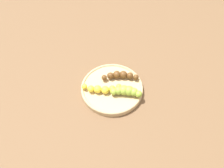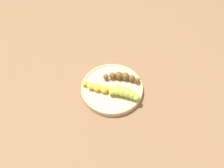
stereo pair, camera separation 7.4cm
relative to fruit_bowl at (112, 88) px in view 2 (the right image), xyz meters
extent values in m
plane|color=brown|center=(0.00, 0.00, -0.01)|extent=(2.40, 2.40, 0.00)
cylinder|color=tan|center=(0.00, 0.00, 0.00)|extent=(0.23, 0.23, 0.02)
torus|color=tan|center=(0.00, 0.00, 0.01)|extent=(0.23, 0.23, 0.01)
sphere|color=yellow|center=(-0.10, 0.03, 0.02)|extent=(0.02, 0.02, 0.02)
sphere|color=yellow|center=(-0.08, 0.01, 0.02)|extent=(0.02, 0.02, 0.02)
sphere|color=yellow|center=(-0.06, 0.00, 0.02)|extent=(0.03, 0.03, 0.03)
sphere|color=yellow|center=(-0.03, -0.01, 0.02)|extent=(0.03, 0.03, 0.03)
sphere|color=yellow|center=(-0.01, -0.02, 0.02)|extent=(0.02, 0.02, 0.02)
sphere|color=yellow|center=(0.02, -0.02, 0.02)|extent=(0.02, 0.02, 0.02)
sphere|color=#8CAD38|center=(0.07, -0.08, 0.03)|extent=(0.03, 0.03, 0.03)
sphere|color=#8CAD38|center=(0.06, -0.06, 0.03)|extent=(0.03, 0.03, 0.03)
sphere|color=#8CAD38|center=(0.05, -0.05, 0.03)|extent=(0.04, 0.04, 0.04)
sphere|color=#8CAD38|center=(0.03, -0.04, 0.03)|extent=(0.04, 0.04, 0.04)
sphere|color=#8CAD38|center=(0.01, -0.04, 0.03)|extent=(0.03, 0.03, 0.03)
sphere|color=#8CAD38|center=(-0.01, -0.03, 0.03)|extent=(0.03, 0.03, 0.03)
sphere|color=#593819|center=(0.10, 0.00, 0.02)|extent=(0.02, 0.02, 0.02)
sphere|color=#593819|center=(0.08, 0.01, 0.02)|extent=(0.03, 0.03, 0.03)
sphere|color=#593819|center=(0.06, 0.03, 0.02)|extent=(0.03, 0.03, 0.03)
sphere|color=#593819|center=(0.03, 0.04, 0.02)|extent=(0.03, 0.03, 0.03)
sphere|color=#593819|center=(0.01, 0.04, 0.02)|extent=(0.03, 0.03, 0.03)
sphere|color=#593819|center=(-0.02, 0.04, 0.02)|extent=(0.02, 0.02, 0.02)
camera|label=1|loc=(-0.16, -0.42, 0.62)|focal=32.29mm
camera|label=2|loc=(-0.09, -0.44, 0.62)|focal=32.29mm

